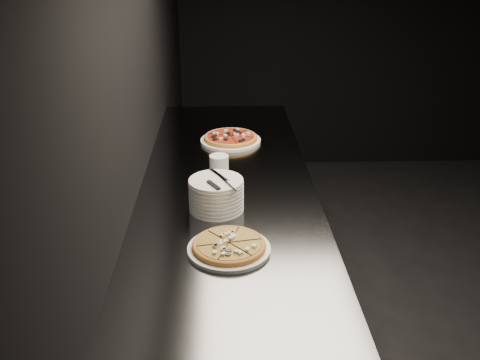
{
  "coord_description": "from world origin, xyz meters",
  "views": [
    {
      "loc": [
        -2.15,
        -2.05,
        1.88
      ],
      "look_at": [
        -2.08,
        -0.09,
        1.0
      ],
      "focal_mm": 40.0,
      "sensor_mm": 36.0,
      "label": 1
    }
  ],
  "objects_px": {
    "ramekin": "(219,163)",
    "counter": "(228,279)",
    "plate_stack": "(216,194)",
    "pizza_mushroom": "(229,246)",
    "cutlery": "(218,181)",
    "pizza_tomato": "(231,138)"
  },
  "relations": [
    {
      "from": "cutlery",
      "to": "pizza_mushroom",
      "type": "bearing_deg",
      "value": -112.45
    },
    {
      "from": "counter",
      "to": "cutlery",
      "type": "bearing_deg",
      "value": -100.02
    },
    {
      "from": "counter",
      "to": "plate_stack",
      "type": "xyz_separation_m",
      "value": [
        -0.05,
        -0.19,
        0.52
      ]
    },
    {
      "from": "ramekin",
      "to": "counter",
      "type": "bearing_deg",
      "value": -78.96
    },
    {
      "from": "counter",
      "to": "plate_stack",
      "type": "distance_m",
      "value": 0.56
    },
    {
      "from": "counter",
      "to": "plate_stack",
      "type": "bearing_deg",
      "value": -103.22
    },
    {
      "from": "plate_stack",
      "to": "ramekin",
      "type": "height_order",
      "value": "plate_stack"
    },
    {
      "from": "counter",
      "to": "pizza_tomato",
      "type": "relative_size",
      "value": 7.12
    },
    {
      "from": "plate_stack",
      "to": "ramekin",
      "type": "relative_size",
      "value": 2.43
    },
    {
      "from": "plate_stack",
      "to": "counter",
      "type": "bearing_deg",
      "value": 76.78
    },
    {
      "from": "counter",
      "to": "pizza_mushroom",
      "type": "distance_m",
      "value": 0.69
    },
    {
      "from": "counter",
      "to": "plate_stack",
      "type": "height_order",
      "value": "plate_stack"
    },
    {
      "from": "cutlery",
      "to": "plate_stack",
      "type": "bearing_deg",
      "value": 88.22
    },
    {
      "from": "pizza_mushroom",
      "to": "plate_stack",
      "type": "xyz_separation_m",
      "value": [
        -0.04,
        0.31,
        0.05
      ]
    },
    {
      "from": "pizza_tomato",
      "to": "plate_stack",
      "type": "distance_m",
      "value": 0.76
    },
    {
      "from": "ramekin",
      "to": "cutlery",
      "type": "bearing_deg",
      "value": -90.21
    },
    {
      "from": "pizza_mushroom",
      "to": "plate_stack",
      "type": "bearing_deg",
      "value": 98.12
    },
    {
      "from": "plate_stack",
      "to": "cutlery",
      "type": "distance_m",
      "value": 0.07
    },
    {
      "from": "counter",
      "to": "pizza_mushroom",
      "type": "relative_size",
      "value": 8.36
    },
    {
      "from": "pizza_tomato",
      "to": "plate_stack",
      "type": "bearing_deg",
      "value": -95.2
    },
    {
      "from": "counter",
      "to": "pizza_mushroom",
      "type": "xyz_separation_m",
      "value": [
        -0.0,
        -0.5,
        0.48
      ]
    },
    {
      "from": "plate_stack",
      "to": "ramekin",
      "type": "xyz_separation_m",
      "value": [
        0.01,
        0.37,
        -0.02
      ]
    }
  ]
}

